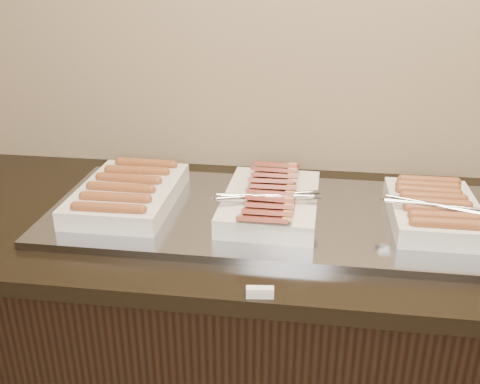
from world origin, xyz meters
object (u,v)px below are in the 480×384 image
at_px(dish_left, 128,193).
at_px(dish_center, 271,200).
at_px(counter, 272,354).
at_px(warming_tray, 279,215).
at_px(dish_right, 434,210).

distance_m(dish_left, dish_center, 0.38).
height_order(counter, warming_tray, warming_tray).
height_order(warming_tray, dish_left, dish_left).
bearing_deg(dish_center, dish_right, 1.42).
bearing_deg(dish_left, warming_tray, 0.06).
bearing_deg(warming_tray, counter, 180.00).
height_order(dish_left, dish_right, dish_right).
bearing_deg(dish_right, counter, 179.57).
height_order(counter, dish_left, dish_left).
bearing_deg(warming_tray, dish_center, -170.12).
relative_size(warming_tray, dish_center, 3.17).
xyz_separation_m(dish_left, dish_right, (0.79, -0.00, 0.00)).
relative_size(counter, dish_left, 5.55).
bearing_deg(dish_center, dish_left, -179.03).
bearing_deg(dish_right, dish_center, -179.86).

